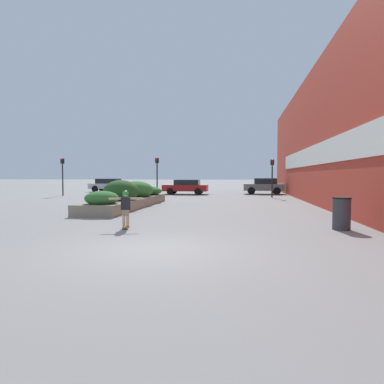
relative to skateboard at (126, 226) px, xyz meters
The scene contains 12 objects.
ground_plane 3.64m from the skateboard, 60.98° to the right, with size 300.00×300.00×0.00m, color gray.
building_wall_right 14.75m from the skateboard, 52.80° to the left, with size 0.67×41.29×8.56m.
planter_box 8.23m from the skateboard, 107.32° to the left, with size 2.12×10.01×1.55m.
skateboard is the anchor object (origin of this frame).
skateboarder 0.74m from the skateboard, 135.00° to the right, with size 1.10×0.35×1.19m.
trash_bin 7.19m from the skateboard, ahead, with size 0.59×0.59×1.08m.
car_leftmost 27.44m from the skateboard, 112.79° to the left, with size 4.35×2.06×1.46m.
car_center_left 23.66m from the skateboard, 75.08° to the left, with size 3.83×2.07×1.54m.
car_center_right 21.40m from the skateboard, 93.67° to the left, with size 4.24×2.05×1.40m.
traffic_light_left 18.34m from the skateboard, 100.61° to the left, with size 0.28×0.30×3.32m.
traffic_light_right 18.57m from the skateboard, 69.80° to the left, with size 0.28×0.30×3.10m.
traffic_light_far_left 21.22m from the skateboard, 124.23° to the left, with size 0.28×0.30×3.32m.
Camera 1 is at (2.07, -7.88, 1.78)m, focal length 32.00 mm.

